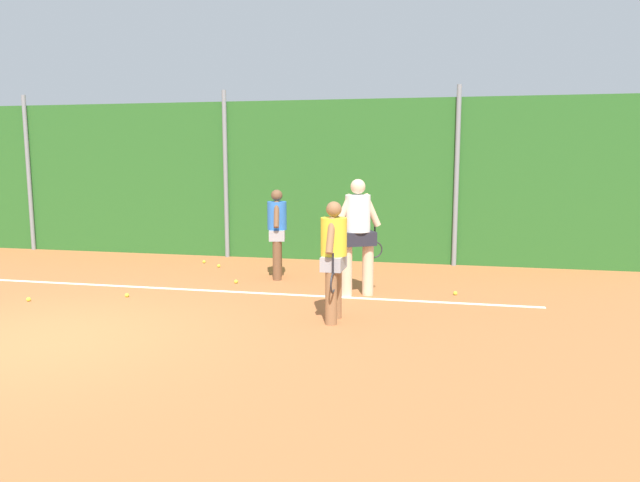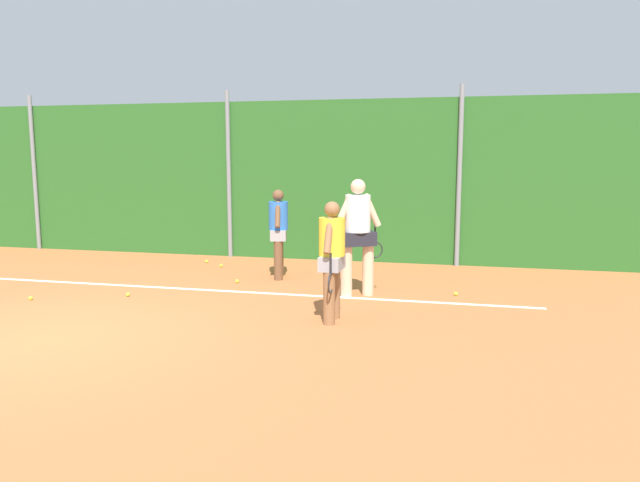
{
  "view_description": "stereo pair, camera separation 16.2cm",
  "coord_description": "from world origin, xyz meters",
  "views": [
    {
      "loc": [
        4.93,
        -6.39,
        2.31
      ],
      "look_at": [
        2.9,
        3.01,
        0.92
      ],
      "focal_mm": 33.46,
      "sensor_mm": 36.0,
      "label": 1
    },
    {
      "loc": [
        5.09,
        -6.36,
        2.31
      ],
      "look_at": [
        2.9,
        3.01,
        0.92
      ],
      "focal_mm": 33.46,
      "sensor_mm": 36.0,
      "label": 2
    }
  ],
  "objects": [
    {
      "name": "ground_plane",
      "position": [
        0.0,
        1.92,
        0.0
      ],
      "size": [
        27.09,
        27.09,
        0.0
      ],
      "primitive_type": "plane",
      "color": "#B76638"
    },
    {
      "name": "hedge_fence_backdrop",
      "position": [
        0.0,
        6.52,
        1.75
      ],
      "size": [
        17.61,
        0.25,
        3.49
      ],
      "primitive_type": "cube",
      "color": "#286023",
      "rests_on": "ground_plane"
    },
    {
      "name": "fence_post_left",
      "position": [
        -5.08,
        6.34,
        1.87
      ],
      "size": [
        0.1,
        0.1,
        3.74
      ],
      "primitive_type": "cylinder",
      "color": "gray",
      "rests_on": "ground_plane"
    },
    {
      "name": "fence_post_center",
      "position": [
        0.0,
        6.34,
        1.87
      ],
      "size": [
        0.1,
        0.1,
        3.74
      ],
      "primitive_type": "cylinder",
      "color": "gray",
      "rests_on": "ground_plane"
    },
    {
      "name": "fence_post_right",
      "position": [
        5.08,
        6.34,
        1.87
      ],
      "size": [
        0.1,
        0.1,
        3.74
      ],
      "primitive_type": "cylinder",
      "color": "gray",
      "rests_on": "ground_plane"
    },
    {
      "name": "court_baseline_paint",
      "position": [
        0.0,
        3.0,
        0.0
      ],
      "size": [
        12.87,
        0.1,
        0.01
      ],
      "primitive_type": "cube",
      "color": "white",
      "rests_on": "ground_plane"
    },
    {
      "name": "player_foreground_near",
      "position": [
        3.4,
        1.59,
        0.94
      ],
      "size": [
        0.36,
        0.79,
        1.69
      ],
      "rotation": [
        0.0,
        0.0,
        4.7
      ],
      "color": "#8C603D",
      "rests_on": "ground_plane"
    },
    {
      "name": "player_midcourt",
      "position": [
        3.49,
        3.19,
        1.08
      ],
      "size": [
        0.76,
        0.56,
        1.93
      ],
      "rotation": [
        0.0,
        0.0,
        0.5
      ],
      "color": "beige",
      "rests_on": "ground_plane"
    },
    {
      "name": "player_backcourt_far",
      "position": [
        1.8,
        4.27,
        0.94
      ],
      "size": [
        0.4,
        0.69,
        1.68
      ],
      "rotation": [
        0.0,
        0.0,
        1.81
      ],
      "color": "brown",
      "rests_on": "ground_plane"
    },
    {
      "name": "tennis_ball_0",
      "position": [
        1.19,
        3.66,
        0.03
      ],
      "size": [
        0.07,
        0.07,
        0.07
      ],
      "primitive_type": "sphere",
      "color": "#CCDB33",
      "rests_on": "ground_plane"
    },
    {
      "name": "tennis_ball_1",
      "position": [
        -1.57,
        1.68,
        0.03
      ],
      "size": [
        0.07,
        0.07,
        0.07
      ],
      "primitive_type": "sphere",
      "color": "#CCDB33",
      "rests_on": "ground_plane"
    },
    {
      "name": "tennis_ball_2",
      "position": [
        -0.2,
        5.46,
        0.03
      ],
      "size": [
        0.07,
        0.07,
        0.07
      ],
      "primitive_type": "sphere",
      "color": "#CCDB33",
      "rests_on": "ground_plane"
    },
    {
      "name": "tennis_ball_3",
      "position": [
        0.3,
        5.07,
        0.03
      ],
      "size": [
        0.07,
        0.07,
        0.07
      ],
      "primitive_type": "sphere",
      "color": "#CCDB33",
      "rests_on": "ground_plane"
    },
    {
      "name": "tennis_ball_4",
      "position": [
        -0.19,
        2.27,
        0.03
      ],
      "size": [
        0.07,
        0.07,
        0.07
      ],
      "primitive_type": "sphere",
      "color": "#CCDB33",
      "rests_on": "ground_plane"
    },
    {
      "name": "tennis_ball_5",
      "position": [
        5.09,
        3.56,
        0.03
      ],
      "size": [
        0.07,
        0.07,
        0.07
      ],
      "primitive_type": "sphere",
      "color": "#CCDB33",
      "rests_on": "ground_plane"
    }
  ]
}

